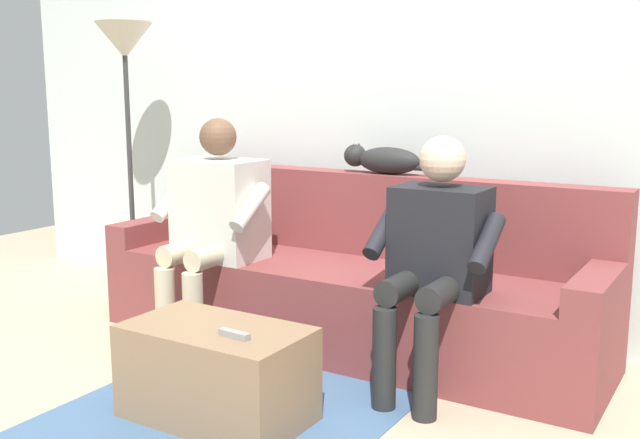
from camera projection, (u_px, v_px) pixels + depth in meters
ground_plane at (264, 391)px, 3.15m from camera, size 8.00×8.00×0.00m
back_wall at (394, 80)px, 3.95m from camera, size 5.66×0.06×2.67m
couch at (347, 286)px, 3.71m from camera, size 2.59×0.72×0.85m
coffee_table at (217, 373)px, 2.86m from camera, size 0.72×0.41×0.38m
person_left_seated at (434, 250)px, 3.06m from camera, size 0.54×0.52×1.10m
person_right_seated at (214, 216)px, 3.70m from camera, size 0.59×0.53×1.14m
cat_on_backrest at (382, 160)px, 3.76m from camera, size 0.58×0.13×0.15m
remote_gray at (234, 334)px, 2.70m from camera, size 0.14×0.04×0.03m
floor_rug at (238, 406)px, 3.00m from camera, size 1.25×1.54×0.01m
floor_lamp at (125, 59)px, 4.33m from camera, size 0.34×0.34×1.68m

